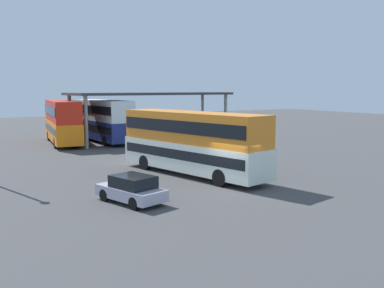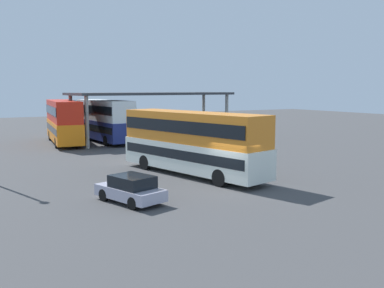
{
  "view_description": "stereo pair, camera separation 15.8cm",
  "coord_description": "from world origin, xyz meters",
  "px_view_note": "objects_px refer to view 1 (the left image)",
  "views": [
    {
      "loc": [
        -13.58,
        -19.06,
        5.48
      ],
      "look_at": [
        0.13,
        4.4,
        2.0
      ],
      "focal_mm": 40.33,
      "sensor_mm": 36.0,
      "label": 1
    },
    {
      "loc": [
        -13.44,
        -19.14,
        5.48
      ],
      "look_at": [
        0.13,
        4.4,
        2.0
      ],
      "focal_mm": 40.33,
      "sensor_mm": 36.0,
      "label": 2
    }
  ],
  "objects_px": {
    "parked_hatchback": "(132,189)",
    "double_decker_mid_row": "(103,119)",
    "double_decker_near_canopy": "(62,120)",
    "double_decker_main": "(192,141)"
  },
  "relations": [
    {
      "from": "parked_hatchback",
      "to": "double_decker_mid_row",
      "type": "relative_size",
      "value": 0.38
    },
    {
      "from": "parked_hatchback",
      "to": "double_decker_near_canopy",
      "type": "distance_m",
      "value": 24.97
    },
    {
      "from": "double_decker_main",
      "to": "double_decker_mid_row",
      "type": "distance_m",
      "value": 19.66
    },
    {
      "from": "double_decker_main",
      "to": "parked_hatchback",
      "type": "height_order",
      "value": "double_decker_main"
    },
    {
      "from": "double_decker_near_canopy",
      "to": "double_decker_mid_row",
      "type": "bearing_deg",
      "value": -92.93
    },
    {
      "from": "double_decker_mid_row",
      "to": "parked_hatchback",
      "type": "bearing_deg",
      "value": 161.27
    },
    {
      "from": "double_decker_main",
      "to": "parked_hatchback",
      "type": "xyz_separation_m",
      "value": [
        -5.95,
        -4.41,
        -1.55
      ]
    },
    {
      "from": "double_decker_main",
      "to": "parked_hatchback",
      "type": "bearing_deg",
      "value": 113.82
    },
    {
      "from": "parked_hatchback",
      "to": "double_decker_near_canopy",
      "type": "relative_size",
      "value": 0.36
    },
    {
      "from": "double_decker_main",
      "to": "double_decker_near_canopy",
      "type": "distance_m",
      "value": 20.59
    }
  ]
}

